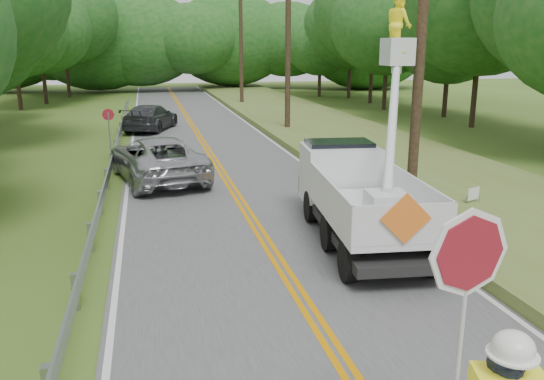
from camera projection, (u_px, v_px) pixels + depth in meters
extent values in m
cube|color=#4C4B4E|center=(224.00, 176.00, 20.25)|extent=(7.20, 96.00, 0.02)
cube|color=#D68300|center=(221.00, 176.00, 20.23)|extent=(0.12, 96.00, 0.00)
cube|color=#D68300|center=(227.00, 175.00, 20.27)|extent=(0.12, 96.00, 0.00)
cube|color=silver|center=(128.00, 180.00, 19.51)|extent=(0.12, 96.00, 0.00)
cube|color=silver|center=(313.00, 171.00, 20.99)|extent=(0.12, 96.00, 0.00)
cube|color=gray|center=(75.00, 292.00, 9.85)|extent=(0.12, 0.14, 0.70)
cube|color=gray|center=(90.00, 237.00, 12.68)|extent=(0.12, 0.14, 0.70)
cube|color=gray|center=(100.00, 203.00, 15.51)|extent=(0.12, 0.14, 0.70)
cube|color=gray|center=(107.00, 179.00, 18.34)|extent=(0.12, 0.14, 0.70)
cube|color=gray|center=(112.00, 161.00, 21.17)|extent=(0.12, 0.14, 0.70)
cube|color=gray|center=(115.00, 148.00, 24.00)|extent=(0.12, 0.14, 0.70)
cube|color=gray|center=(118.00, 137.00, 26.83)|extent=(0.12, 0.14, 0.70)
cube|color=gray|center=(121.00, 129.00, 29.66)|extent=(0.12, 0.14, 0.70)
cube|color=gray|center=(123.00, 122.00, 32.49)|extent=(0.12, 0.14, 0.70)
cube|color=gray|center=(124.00, 116.00, 35.32)|extent=(0.12, 0.14, 0.70)
cube|color=gray|center=(126.00, 111.00, 38.15)|extent=(0.12, 0.14, 0.70)
cube|color=gray|center=(127.00, 106.00, 40.98)|extent=(0.12, 0.14, 0.70)
cube|color=gray|center=(112.00, 160.00, 20.19)|extent=(0.05, 48.00, 0.34)
cylinder|color=black|center=(421.00, 33.00, 15.36)|extent=(0.30, 0.30, 10.00)
cylinder|color=black|center=(288.00, 40.00, 29.51)|extent=(0.30, 0.30, 10.00)
cylinder|color=black|center=(241.00, 43.00, 43.65)|extent=(0.30, 0.30, 10.00)
cube|color=#5B6B29|center=(401.00, 163.00, 21.75)|extent=(7.00, 96.00, 0.30)
cylinder|color=#332319|center=(19.00, 87.00, 41.22)|extent=(0.32, 0.32, 3.42)
ellipsoid|color=#144E19|center=(12.00, 30.00, 40.17)|extent=(7.98, 7.98, 7.02)
cylinder|color=#332319|center=(44.00, 83.00, 45.60)|extent=(0.32, 0.32, 3.57)
ellipsoid|color=#144E19|center=(39.00, 28.00, 44.50)|extent=(8.32, 8.32, 7.32)
cylinder|color=#332319|center=(67.00, 74.00, 51.65)|extent=(0.32, 0.32, 4.33)
ellipsoid|color=#144E19|center=(62.00, 16.00, 50.32)|extent=(10.10, 10.10, 8.89)
cylinder|color=#332319|center=(475.00, 91.00, 32.12)|extent=(0.32, 0.32, 4.27)
cylinder|color=#332319|center=(446.00, 94.00, 37.13)|extent=(0.32, 0.32, 3.17)
ellipsoid|color=#144E19|center=(450.00, 35.00, 36.15)|extent=(7.39, 7.39, 6.50)
cylinder|color=#332319|center=(385.00, 85.00, 41.50)|extent=(0.32, 0.32, 3.67)
ellipsoid|color=#144E19|center=(388.00, 24.00, 40.37)|extent=(8.56, 8.56, 7.53)
cylinder|color=#332319|center=(371.00, 78.00, 46.36)|extent=(0.32, 0.32, 4.29)
ellipsoid|color=#144E19|center=(374.00, 13.00, 45.04)|extent=(10.00, 10.00, 8.80)
cylinder|color=#332319|center=(349.00, 78.00, 51.08)|extent=(0.32, 0.32, 3.76)
ellipsoid|color=#144E19|center=(351.00, 27.00, 49.92)|extent=(8.77, 8.77, 7.72)
cylinder|color=#332319|center=(319.00, 82.00, 52.73)|extent=(0.32, 0.32, 2.85)
ellipsoid|color=#144E19|center=(320.00, 44.00, 51.85)|extent=(6.65, 6.65, 5.85)
ellipsoid|color=#144E19|center=(1.00, 39.00, 56.64)|extent=(13.83, 10.37, 10.37)
ellipsoid|color=#144E19|center=(50.00, 39.00, 57.08)|extent=(11.42, 8.56, 8.56)
ellipsoid|color=#144E19|center=(97.00, 39.00, 57.29)|extent=(14.23, 10.67, 10.67)
ellipsoid|color=#144E19|center=(139.00, 39.00, 57.98)|extent=(13.21, 9.91, 9.91)
ellipsoid|color=#144E19|center=(192.00, 39.00, 57.51)|extent=(9.79, 7.34, 7.34)
ellipsoid|color=#144E19|center=(231.00, 39.00, 61.70)|extent=(13.81, 10.36, 10.36)
ellipsoid|color=#144E19|center=(288.00, 40.00, 62.32)|extent=(11.10, 8.32, 8.32)
ellipsoid|color=#144E19|center=(323.00, 40.00, 62.33)|extent=(10.45, 7.84, 7.84)
ellipsoid|color=#144E19|center=(369.00, 39.00, 61.44)|extent=(14.90, 11.18, 11.18)
ellipsoid|color=white|center=(513.00, 347.00, 4.83)|extent=(0.38, 0.38, 0.30)
cylinder|color=maroon|center=(469.00, 253.00, 4.68)|extent=(0.80, 0.13, 0.81)
cylinder|color=black|center=(349.00, 261.00, 11.00)|extent=(0.35, 0.87, 0.85)
cylinder|color=black|center=(432.00, 257.00, 11.21)|extent=(0.35, 0.87, 0.85)
cylinder|color=black|center=(329.00, 233.00, 12.69)|extent=(0.35, 0.87, 0.85)
cylinder|color=black|center=(402.00, 230.00, 12.90)|extent=(0.35, 0.87, 0.85)
cylinder|color=black|center=(311.00, 206.00, 14.81)|extent=(0.35, 0.87, 0.85)
cylinder|color=black|center=(374.00, 204.00, 15.02)|extent=(0.35, 0.87, 0.85)
cube|color=black|center=(363.00, 225.00, 13.03)|extent=(2.42, 5.81, 0.22)
cube|color=silver|center=(371.00, 215.00, 12.33)|extent=(2.43, 4.24, 0.19)
cube|color=silver|center=(329.00, 198.00, 12.10)|extent=(0.47, 4.04, 0.79)
cube|color=silver|center=(415.00, 195.00, 12.34)|extent=(0.47, 4.04, 0.79)
cube|color=silver|center=(404.00, 224.00, 10.29)|extent=(2.02, 0.26, 0.79)
cube|color=silver|center=(340.00, 174.00, 15.14)|extent=(2.15, 1.87, 1.59)
cube|color=black|center=(339.00, 153.00, 15.17)|extent=(1.87, 1.32, 0.66)
cube|color=silver|center=(386.00, 209.00, 11.29)|extent=(0.87, 0.87, 0.71)
cube|color=silver|center=(397.00, 52.00, 15.33)|extent=(0.75, 0.75, 0.75)
imported|color=#FDF425|center=(399.00, 24.00, 15.14)|extent=(0.62, 0.80, 1.65)
cube|color=orange|center=(406.00, 219.00, 10.19)|extent=(1.00, 0.14, 1.00)
imported|color=#A5A6AC|center=(157.00, 159.00, 19.37)|extent=(3.71, 6.05, 1.57)
imported|color=#34363B|center=(150.00, 117.00, 31.23)|extent=(3.60, 5.43, 1.46)
cylinder|color=gray|center=(110.00, 139.00, 21.92)|extent=(0.06, 0.06, 2.13)
cylinder|color=maroon|center=(108.00, 115.00, 21.68)|extent=(0.48, 0.09, 0.48)
cube|color=white|center=(474.00, 194.00, 15.65)|extent=(0.48, 0.23, 0.36)
cylinder|color=gray|center=(466.00, 204.00, 15.69)|extent=(0.02, 0.02, 0.51)
cylinder|color=gray|center=(479.00, 203.00, 15.78)|extent=(0.02, 0.02, 0.51)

